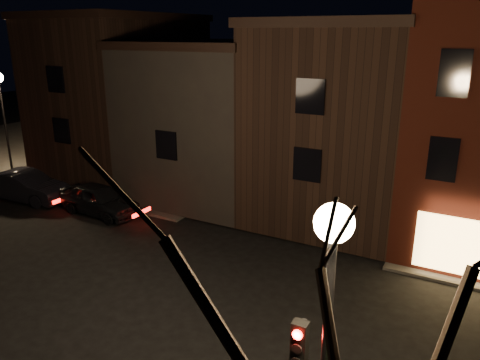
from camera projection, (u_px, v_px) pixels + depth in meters
name	position (u px, v px, depth m)	size (l,w,h in m)	color
ground	(207.00, 297.00, 16.55)	(120.00, 120.00, 0.00)	black
sidewalk_far_left	(141.00, 135.00, 42.43)	(30.00, 30.00, 0.12)	#2D2B28
row_building_a	(345.00, 119.00, 23.17)	(7.30, 10.30, 9.40)	black
row_building_b	(220.00, 117.00, 26.65)	(7.80, 10.30, 8.40)	black
row_building_c	(123.00, 96.00, 29.76)	(7.30, 10.30, 9.90)	black
street_lamp_near	(330.00, 291.00, 7.12)	(0.60, 0.60, 6.48)	black
street_lamp_far	(1.00, 96.00, 28.90)	(0.60, 0.60, 6.48)	black
parked_car_a	(99.00, 199.00, 23.87)	(1.85, 4.61, 1.57)	black
parked_car_b	(25.00, 186.00, 25.75)	(1.77, 5.08, 1.67)	black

